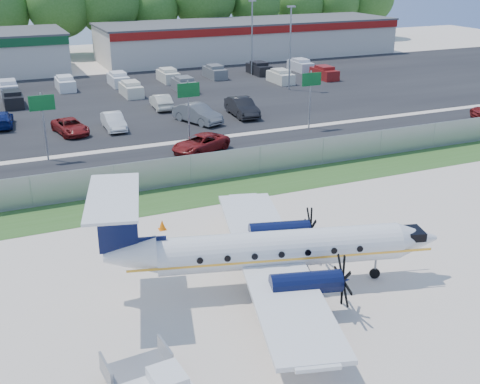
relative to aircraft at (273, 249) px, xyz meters
name	(u,v)px	position (x,y,z in m)	size (l,w,h in m)	color
ground	(292,282)	(1.03, -0.03, -1.87)	(170.00, 170.00, 0.00)	beige
grass_verge	(202,194)	(1.03, 11.97, -1.87)	(170.00, 4.00, 0.02)	#2D561E
access_road	(169,162)	(1.03, 18.97, -1.86)	(170.00, 8.00, 0.02)	black
parking_lot	(108,102)	(1.03, 39.97, -1.86)	(170.00, 32.00, 0.02)	black
perimeter_fence	(191,170)	(1.03, 13.97, -0.87)	(120.00, 0.06, 1.99)	gray
building_east	(249,39)	(27.03, 61.95, 0.76)	(44.40, 12.40, 5.24)	beige
sign_left	(43,112)	(-6.97, 22.88, 1.74)	(1.80, 0.26, 5.00)	gray
sign_mid	(189,99)	(4.03, 22.88, 1.74)	(1.80, 0.26, 5.00)	gray
sign_right	(311,87)	(15.03, 22.88, 1.74)	(1.80, 0.26, 5.00)	gray
light_pole_ne	(290,42)	(21.03, 37.97, 3.36)	(0.90, 0.35, 9.09)	gray
light_pole_se	(252,33)	(21.03, 47.97, 3.36)	(0.90, 0.35, 9.09)	gray
tree_line	(60,56)	(1.03, 73.97, -1.87)	(112.00, 6.00, 14.00)	#2D5E1B
aircraft	(273,249)	(0.00, 0.00, 0.00)	(15.89, 15.53, 4.85)	silver
baggage_cart_near	(289,279)	(0.63, -0.41, -1.42)	(2.07, 1.57, 0.97)	gray
baggage_cart_far	(137,368)	(-7.26, -3.97, -1.32)	(2.39, 1.56, 1.20)	gray
cone_starboard_wing	(162,225)	(-2.79, 7.89, -1.60)	(0.41, 0.41, 0.58)	orange
road_car_mid	(201,152)	(3.99, 20.31, -1.87)	(2.22, 4.82, 1.34)	maroon
parked_car_b	(71,134)	(-4.32, 29.43, -1.87)	(2.12, 4.60, 1.28)	maroon
parked_car_c	(114,129)	(-0.66, 29.38, -1.87)	(1.52, 4.37, 1.44)	silver
parked_car_d	(198,123)	(6.76, 28.58, -1.87)	(1.79, 5.13, 1.69)	#595B5E
parked_car_e	(242,116)	(11.40, 29.22, -1.87)	(1.82, 5.23, 1.72)	black
parked_car_f	(2,127)	(-9.51, 34.21, -1.87)	(1.91, 4.70, 1.36)	navy
parked_car_g	(161,109)	(5.30, 35.08, -1.87)	(1.53, 4.40, 1.45)	beige
far_parking_rows	(98,93)	(1.03, 44.97, -1.87)	(56.00, 10.00, 1.60)	gray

